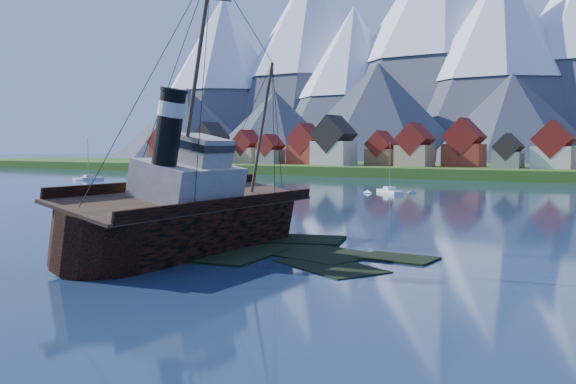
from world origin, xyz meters
The scene contains 9 objects.
ground centered at (0.00, 0.00, 0.00)m, with size 1400.00×1400.00×0.00m, color #1A2C49.
shoal centered at (1.78, 2.15, -0.35)m, with size 31.71×21.24×1.14m.
shore_bank centered at (0.00, 170.00, 0.00)m, with size 600.00×80.00×3.20m, color #234E16.
seawall centered at (0.00, 132.00, 0.00)m, with size 600.00×2.50×2.00m, color #3F3D38.
town centered at (-33.12, 152.18, 8.99)m, with size 250.96×16.69×17.30m.
tugboat_wreck centered at (-2.05, 0.44, 3.17)m, with size 7.42×31.97×25.33m.
sailboat_a centered at (-48.56, 39.35, 0.22)m, with size 5.65×8.22×10.03m.
sailboat_b centered at (-109.00, 75.24, 0.29)m, with size 3.71×8.67×12.21m.
sailboat_c centered at (-17.03, 73.97, 0.24)m, with size 7.61×6.91×10.62m.
Camera 1 is at (36.10, -43.33, 9.13)m, focal length 40.00 mm.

